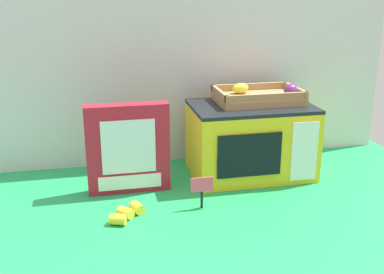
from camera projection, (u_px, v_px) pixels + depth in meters
name	position (u px, v px, depth m)	size (l,w,h in m)	color
ground_plane	(196.00, 184.00, 1.62)	(1.70, 1.70, 0.00)	#219E54
display_back_panel	(180.00, 57.00, 1.75)	(1.61, 0.03, 0.79)	silver
toy_microwave	(251.00, 140.00, 1.68)	(0.42, 0.28, 0.25)	yellow
food_groups_crate	(259.00, 97.00, 1.66)	(0.29, 0.19, 0.07)	#A37F51
cookie_set_box	(128.00, 149.00, 1.53)	(0.27, 0.05, 0.29)	#B2192D
price_sign	(202.00, 188.00, 1.43)	(0.07, 0.01, 0.10)	black
loose_toy_banana	(127.00, 213.00, 1.38)	(0.11, 0.11, 0.03)	yellow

